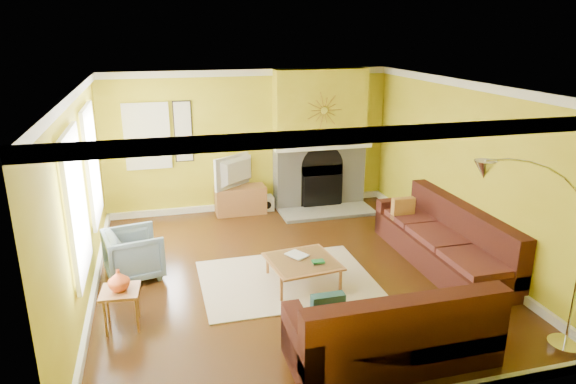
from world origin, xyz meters
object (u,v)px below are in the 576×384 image
object	(u,v)px
armchair	(134,254)
coffee_table	(302,272)
side_table	(122,308)
sectional_sofa	(382,259)
arc_lamp	(533,263)
media_console	(240,200)

from	to	relation	value
armchair	coffee_table	bearing A→B (deg)	-122.06
coffee_table	side_table	distance (m)	2.44
sectional_sofa	arc_lamp	bearing A→B (deg)	-65.65
side_table	coffee_table	bearing A→B (deg)	11.54
media_console	arc_lamp	size ratio (longest dim) A/B	0.43
media_console	armchair	size ratio (longest dim) A/B	1.25
coffee_table	side_table	size ratio (longest dim) A/B	1.88
coffee_table	armchair	xyz separation A→B (m)	(-2.27, 0.83, 0.17)
side_table	arc_lamp	size ratio (longest dim) A/B	0.22
armchair	arc_lamp	size ratio (longest dim) A/B	0.34
sectional_sofa	media_console	bearing A→B (deg)	110.95
media_console	arc_lamp	world-z (taller)	arc_lamp
side_table	armchair	bearing A→B (deg)	84.79
arc_lamp	coffee_table	bearing A→B (deg)	129.31
coffee_table	side_table	xyz separation A→B (m)	(-2.39, -0.49, 0.06)
sectional_sofa	arc_lamp	world-z (taller)	arc_lamp
sectional_sofa	coffee_table	size ratio (longest dim) A/B	4.22
media_console	side_table	xyz separation A→B (m)	(-2.05, -3.57, -0.02)
sectional_sofa	media_console	xyz separation A→B (m)	(-1.34, 3.50, -0.19)
sectional_sofa	coffee_table	distance (m)	1.12
side_table	arc_lamp	world-z (taller)	arc_lamp
media_console	armchair	xyz separation A→B (m)	(-1.93, -2.25, 0.09)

